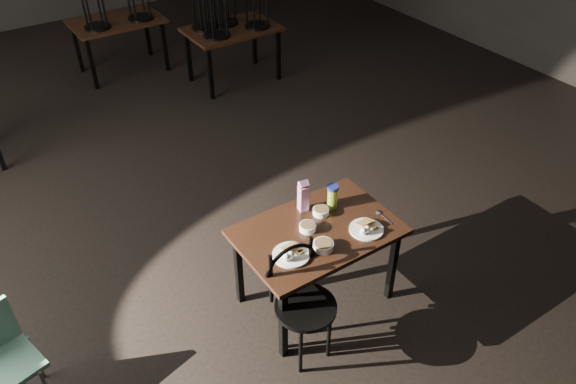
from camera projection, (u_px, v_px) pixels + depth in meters
main_table at (317, 237)px, 4.25m from camera, size 1.20×0.80×0.75m
plate_left at (291, 254)px, 3.96m from camera, size 0.27×0.27×0.09m
plate_right at (366, 228)px, 4.18m from camera, size 0.26×0.26×0.08m
bowl_near at (308, 227)px, 4.18m from camera, size 0.13×0.13×0.05m
bowl_far at (321, 211)px, 4.33m from camera, size 0.13×0.13×0.05m
bowl_big at (323, 246)px, 4.02m from camera, size 0.15×0.15×0.05m
juice_carton at (303, 196)px, 4.31m from camera, size 0.08×0.08×0.28m
water_bottle at (332, 196)px, 4.35m from camera, size 0.11×0.11×0.20m
spoon at (379, 213)px, 4.34m from camera, size 0.04×0.19×0.01m
bentwood_chair at (300, 295)px, 3.94m from camera, size 0.44×0.44×0.93m
school_chair at (0, 355)px, 3.61m from camera, size 0.47×0.47×0.83m
bg_table_right at (229, 24)px, 7.36m from camera, size 1.20×0.80×1.48m
bg_table_far at (117, 20)px, 7.61m from camera, size 1.20×0.80×1.48m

